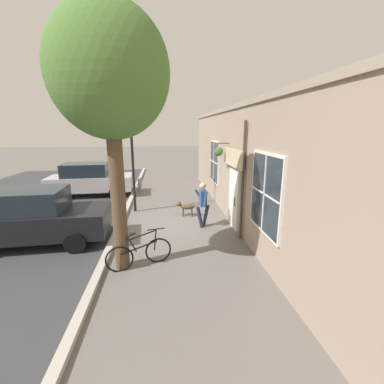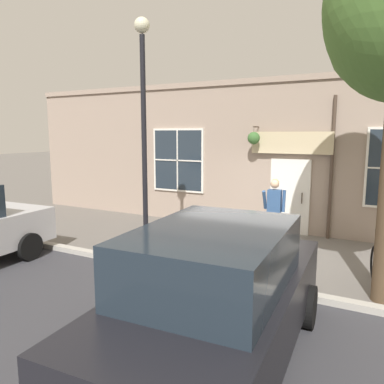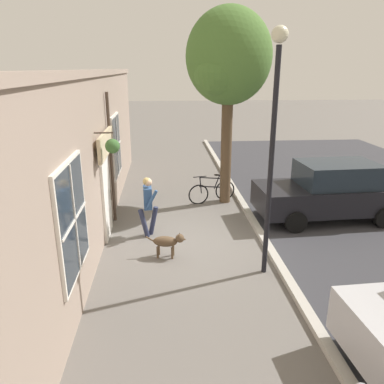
% 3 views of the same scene
% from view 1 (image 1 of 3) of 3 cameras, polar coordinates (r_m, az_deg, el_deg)
% --- Properties ---
extents(ground_plane, '(90.00, 90.00, 0.00)m').
position_cam_1_polar(ground_plane, '(9.80, -4.09, -7.20)').
color(ground_plane, '#66605B').
extents(curb_and_road, '(10.10, 28.00, 0.12)m').
position_cam_1_polar(curb_and_road, '(11.22, -35.71, -7.02)').
color(curb_and_road, '#B2ADA3').
rests_on(curb_and_road, ground_plane).
extents(storefront_facade, '(0.95, 18.00, 4.35)m').
position_cam_1_polar(storefront_facade, '(9.61, 9.82, 5.70)').
color(storefront_facade, gray).
rests_on(storefront_facade, ground_plane).
extents(pedestrian_walking, '(0.55, 0.55, 1.66)m').
position_cam_1_polar(pedestrian_walking, '(9.28, 2.42, -1.93)').
color(pedestrian_walking, '#282D47').
rests_on(pedestrian_walking, ground_plane).
extents(dog_on_leash, '(0.99, 0.38, 0.64)m').
position_cam_1_polar(dog_on_leash, '(10.59, -1.37, -3.19)').
color(dog_on_leash, brown).
rests_on(dog_on_leash, ground_plane).
extents(street_tree_by_curb, '(2.66, 2.40, 6.19)m').
position_cam_1_polar(street_tree_by_curb, '(6.47, -17.23, 22.97)').
color(street_tree_by_curb, brown).
rests_on(street_tree_by_curb, ground_plane).
extents(leaning_bicycle, '(1.66, 0.58, 1.00)m').
position_cam_1_polar(leaning_bicycle, '(6.99, -11.56, -13.13)').
color(leaning_bicycle, black).
rests_on(leaning_bicycle, ground_plane).
extents(parked_car_nearest_curb, '(4.38, 2.11, 1.75)m').
position_cam_1_polar(parked_car_nearest_curb, '(14.82, -21.81, 2.62)').
color(parked_car_nearest_curb, '#B7B7BC').
rests_on(parked_car_nearest_curb, ground_plane).
extents(parked_car_mid_block, '(4.38, 2.11, 1.75)m').
position_cam_1_polar(parked_car_mid_block, '(9.31, -31.85, -4.74)').
color(parked_car_mid_block, black).
rests_on(parked_car_mid_block, ground_plane).
extents(street_lamp, '(0.32, 0.32, 5.14)m').
position_cam_1_polar(street_lamp, '(11.02, -13.36, 12.54)').
color(street_lamp, black).
rests_on(street_lamp, ground_plane).
extents(fire_hydrant, '(0.34, 0.20, 0.77)m').
position_cam_1_polar(fire_hydrant, '(15.32, -11.55, 1.83)').
color(fire_hydrant, '#99999E').
rests_on(fire_hydrant, ground_plane).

